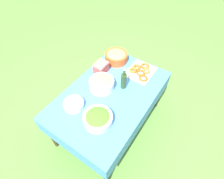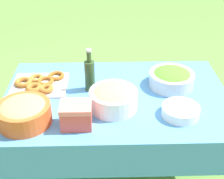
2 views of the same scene
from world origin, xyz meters
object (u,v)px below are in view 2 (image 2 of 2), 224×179
object	(u,v)px
salad_bowl	(172,78)
donut_platter	(40,84)
cooler_box	(76,115)
olive_oil_bottle	(90,74)
bread_bowl	(24,112)
pasta_bowl	(113,98)
plate_stack	(181,111)

from	to	relation	value
salad_bowl	donut_platter	size ratio (longest dim) A/B	0.81
salad_bowl	cooler_box	xyz separation A→B (m)	(0.61, 0.41, 0.01)
olive_oil_bottle	bread_bowl	xyz separation A→B (m)	(0.36, 0.34, -0.04)
pasta_bowl	olive_oil_bottle	bearing A→B (deg)	-54.81
bread_bowl	salad_bowl	bearing A→B (deg)	-157.50
plate_stack	olive_oil_bottle	distance (m)	0.62
plate_stack	salad_bowl	bearing A→B (deg)	-91.26
donut_platter	cooler_box	world-z (taller)	cooler_box
olive_oil_bottle	salad_bowl	bearing A→B (deg)	-176.21
plate_stack	cooler_box	size ratio (longest dim) A/B	1.28
salad_bowl	olive_oil_bottle	distance (m)	0.55
salad_bowl	olive_oil_bottle	bearing A→B (deg)	3.79
donut_platter	plate_stack	distance (m)	0.94
donut_platter	plate_stack	xyz separation A→B (m)	(-0.88, 0.34, 0.01)
cooler_box	pasta_bowl	bearing A→B (deg)	-141.75
salad_bowl	bread_bowl	xyz separation A→B (m)	(0.90, 0.37, 0.01)
pasta_bowl	cooler_box	size ratio (longest dim) A/B	1.69
salad_bowl	olive_oil_bottle	xyz separation A→B (m)	(0.54, 0.04, 0.05)
olive_oil_bottle	bread_bowl	world-z (taller)	olive_oil_bottle
donut_platter	cooler_box	distance (m)	0.51
olive_oil_bottle	donut_platter	bearing A→B (deg)	-7.93
salad_bowl	bread_bowl	bearing A→B (deg)	22.50
salad_bowl	cooler_box	size ratio (longest dim) A/B	1.73
cooler_box	plate_stack	bearing A→B (deg)	-172.79
salad_bowl	donut_platter	xyz separation A→B (m)	(0.88, -0.01, -0.04)
pasta_bowl	olive_oil_bottle	world-z (taller)	olive_oil_bottle
donut_platter	bread_bowl	world-z (taller)	bread_bowl
cooler_box	olive_oil_bottle	bearing A→B (deg)	-99.61
pasta_bowl	plate_stack	xyz separation A→B (m)	(-0.39, 0.09, -0.04)
salad_bowl	plate_stack	size ratio (longest dim) A/B	1.36
bread_bowl	olive_oil_bottle	bearing A→B (deg)	-136.71
pasta_bowl	olive_oil_bottle	size ratio (longest dim) A/B	0.99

